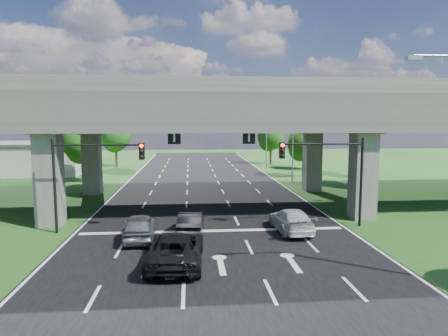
{
  "coord_description": "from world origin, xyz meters",
  "views": [
    {
      "loc": [
        -1.48,
        -21.65,
        7.05
      ],
      "look_at": [
        1.05,
        7.79,
        3.63
      ],
      "focal_mm": 32.0,
      "sensor_mm": 36.0,
      "label": 1
    }
  ],
  "objects": [
    {
      "name": "overpass",
      "position": [
        0.0,
        12.0,
        7.92
      ],
      "size": [
        80.0,
        15.0,
        10.0
      ],
      "color": "#373532",
      "rests_on": "ground"
    },
    {
      "name": "streetlight_far",
      "position": [
        10.1,
        24.0,
        5.85
      ],
      "size": [
        3.38,
        0.25,
        10.0
      ],
      "color": "gray",
      "rests_on": "ground"
    },
    {
      "name": "tree_left_far",
      "position": [
        -12.95,
        42.0,
        5.14
      ],
      "size": [
        4.8,
        4.8,
        8.32
      ],
      "color": "black",
      "rests_on": "ground"
    },
    {
      "name": "car_dark",
      "position": [
        -1.47,
        3.0,
        0.73
      ],
      "size": [
        1.76,
        4.33,
        1.4
      ],
      "primitive_type": "imported",
      "rotation": [
        0.0,
        0.0,
        3.07
      ],
      "color": "black",
      "rests_on": "road"
    },
    {
      "name": "ground",
      "position": [
        0.0,
        0.0,
        0.0
      ],
      "size": [
        160.0,
        160.0,
        0.0
      ],
      "primitive_type": "plane",
      "color": "#1F4B18",
      "rests_on": "ground"
    },
    {
      "name": "tree_right_far",
      "position": [
        12.05,
        44.0,
        4.82
      ],
      "size": [
        4.5,
        4.5,
        7.8
      ],
      "color": "black",
      "rests_on": "ground"
    },
    {
      "name": "road",
      "position": [
        0.0,
        10.0,
        0.01
      ],
      "size": [
        18.0,
        120.0,
        0.03
      ],
      "primitive_type": "cube",
      "color": "black",
      "rests_on": "ground"
    },
    {
      "name": "car_white",
      "position": [
        4.98,
        3.0,
        0.75
      ],
      "size": [
        2.19,
        5.05,
        1.45
      ],
      "primitive_type": "imported",
      "rotation": [
        0.0,
        0.0,
        3.17
      ],
      "color": "#B4B4B4",
      "rests_on": "road"
    },
    {
      "name": "tree_right_mid",
      "position": [
        16.05,
        36.0,
        4.17
      ],
      "size": [
        3.91,
        3.9,
        6.76
      ],
      "color": "black",
      "rests_on": "ground"
    },
    {
      "name": "car_trailing",
      "position": [
        -2.21,
        -2.38,
        0.81
      ],
      "size": [
        2.89,
        5.77,
        1.57
      ],
      "primitive_type": "imported",
      "rotation": [
        0.0,
        0.0,
        3.09
      ],
      "color": "black",
      "rests_on": "road"
    },
    {
      "name": "tree_right_near",
      "position": [
        13.05,
        28.0,
        4.5
      ],
      "size": [
        4.2,
        4.2,
        7.28
      ],
      "color": "black",
      "rests_on": "ground"
    },
    {
      "name": "signal_left",
      "position": [
        -7.82,
        3.94,
        4.19
      ],
      "size": [
        5.76,
        0.54,
        6.0
      ],
      "color": "black",
      "rests_on": "ground"
    },
    {
      "name": "tree_left_mid",
      "position": [
        -16.95,
        34.0,
        4.17
      ],
      "size": [
        3.91,
        3.9,
        6.76
      ],
      "color": "black",
      "rests_on": "ground"
    },
    {
      "name": "car_silver",
      "position": [
        -4.51,
        2.05,
        0.8
      ],
      "size": [
        1.96,
        4.58,
        1.54
      ],
      "primitive_type": "imported",
      "rotation": [
        0.0,
        0.0,
        3.17
      ],
      "color": "gray",
      "rests_on": "road"
    },
    {
      "name": "warehouse",
      "position": [
        -26.0,
        35.0,
        2.0
      ],
      "size": [
        20.0,
        10.0,
        4.0
      ],
      "primitive_type": "cube",
      "color": "#9E9E99",
      "rests_on": "ground"
    },
    {
      "name": "signal_right",
      "position": [
        7.82,
        3.94,
        4.19
      ],
      "size": [
        5.76,
        0.54,
        6.0
      ],
      "color": "black",
      "rests_on": "ground"
    },
    {
      "name": "tree_left_near",
      "position": [
        -13.95,
        26.0,
        4.82
      ],
      "size": [
        4.5,
        4.5,
        7.8
      ],
      "color": "black",
      "rests_on": "ground"
    },
    {
      "name": "streetlight_beyond",
      "position": [
        10.1,
        40.0,
        5.85
      ],
      "size": [
        3.38,
        0.25,
        10.0
      ],
      "color": "gray",
      "rests_on": "ground"
    }
  ]
}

